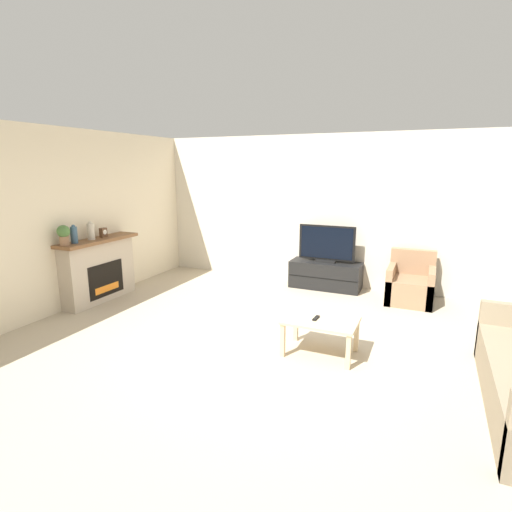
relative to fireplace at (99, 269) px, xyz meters
The scene contains 13 objects.
ground_plane 3.24m from the fireplace, ahead, with size 24.00×24.00×0.00m, color tan.
wall_back 4.09m from the fireplace, 37.74° to the left, with size 12.00×0.06×2.70m.
wall_left 0.96m from the fireplace, 111.80° to the right, with size 0.06×12.00×2.70m.
fireplace is the anchor object (origin of this frame).
mantel_vase_left 0.76m from the fireplace, 87.79° to the right, with size 0.10×0.10×0.28m.
mantel_vase_centre_left 0.64m from the fireplace, 81.22° to the right, with size 0.11×0.11×0.29m.
mantel_clock 0.59m from the fireplace, 83.09° to the left, with size 0.08×0.11×0.15m.
potted_plant 0.90m from the fireplace, 88.44° to the right, with size 0.18×0.18×0.29m.
tv_stand 3.84m from the fireplace, 33.96° to the left, with size 1.25×0.48×0.48m.
tv 3.84m from the fireplace, 33.93° to the left, with size 0.99×0.18×0.65m.
armchair 5.02m from the fireplace, 23.12° to the left, with size 0.70×0.76×0.81m.
coffee_table 3.80m from the fireplace, ahead, with size 0.83×0.56×0.42m.
remote 3.74m from the fireplace, ahead, with size 0.05×0.15×0.02m.
Camera 1 is at (1.67, -4.21, 2.13)m, focal length 28.00 mm.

